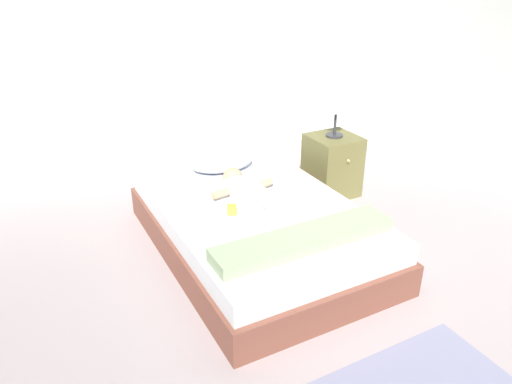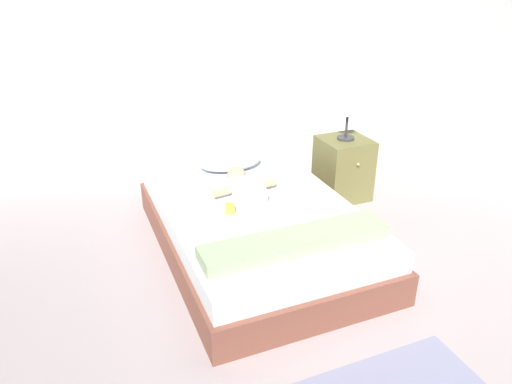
{
  "view_description": "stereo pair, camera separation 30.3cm",
  "coord_description": "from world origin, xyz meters",
  "px_view_note": "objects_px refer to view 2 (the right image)",
  "views": [
    {
      "loc": [
        -1.67,
        -1.88,
        2.03
      ],
      "look_at": [
        -0.17,
        0.95,
        0.49
      ],
      "focal_mm": 33.87,
      "sensor_mm": 36.0,
      "label": 1
    },
    {
      "loc": [
        -1.39,
        -2.01,
        2.03
      ],
      "look_at": [
        -0.17,
        0.95,
        0.49
      ],
      "focal_mm": 33.87,
      "sensor_mm": 36.0,
      "label": 2
    }
  ],
  "objects_px": {
    "baby": "(245,187)",
    "lamp": "(348,110)",
    "toy_block": "(230,209)",
    "bed": "(256,227)",
    "toothbrush": "(265,187)",
    "nightstand": "(343,168)",
    "pillow": "(230,161)"
  },
  "relations": [
    {
      "from": "pillow",
      "to": "toothbrush",
      "type": "relative_size",
      "value": 3.92
    },
    {
      "from": "pillow",
      "to": "toy_block",
      "type": "xyz_separation_m",
      "value": [
        -0.28,
        -0.78,
        -0.03
      ]
    },
    {
      "from": "baby",
      "to": "nightstand",
      "type": "height_order",
      "value": "nightstand"
    },
    {
      "from": "baby",
      "to": "lamp",
      "type": "bearing_deg",
      "value": 18.24
    },
    {
      "from": "bed",
      "to": "toy_block",
      "type": "xyz_separation_m",
      "value": [
        -0.22,
        -0.05,
        0.23
      ]
    },
    {
      "from": "pillow",
      "to": "toothbrush",
      "type": "bearing_deg",
      "value": -75.71
    },
    {
      "from": "toothbrush",
      "to": "baby",
      "type": "bearing_deg",
      "value": -162.82
    },
    {
      "from": "bed",
      "to": "lamp",
      "type": "bearing_deg",
      "value": 26.56
    },
    {
      "from": "toy_block",
      "to": "lamp",
      "type": "bearing_deg",
      "value": 24.51
    },
    {
      "from": "baby",
      "to": "toothbrush",
      "type": "bearing_deg",
      "value": 17.18
    },
    {
      "from": "lamp",
      "to": "bed",
      "type": "bearing_deg",
      "value": -153.44
    },
    {
      "from": "nightstand",
      "to": "bed",
      "type": "bearing_deg",
      "value": -153.44
    },
    {
      "from": "nightstand",
      "to": "toy_block",
      "type": "distance_m",
      "value": 1.47
    },
    {
      "from": "baby",
      "to": "toothbrush",
      "type": "distance_m",
      "value": 0.21
    },
    {
      "from": "bed",
      "to": "nightstand",
      "type": "relative_size",
      "value": 3.62
    },
    {
      "from": "bed",
      "to": "baby",
      "type": "height_order",
      "value": "baby"
    },
    {
      "from": "pillow",
      "to": "nightstand",
      "type": "relative_size",
      "value": 0.97
    },
    {
      "from": "bed",
      "to": "pillow",
      "type": "relative_size",
      "value": 3.75
    },
    {
      "from": "baby",
      "to": "toy_block",
      "type": "relative_size",
      "value": 7.34
    },
    {
      "from": "baby",
      "to": "lamp",
      "type": "height_order",
      "value": "lamp"
    },
    {
      "from": "bed",
      "to": "pillow",
      "type": "bearing_deg",
      "value": 85.87
    },
    {
      "from": "bed",
      "to": "toy_block",
      "type": "height_order",
      "value": "toy_block"
    },
    {
      "from": "baby",
      "to": "bed",
      "type": "bearing_deg",
      "value": -84.58
    },
    {
      "from": "pillow",
      "to": "nightstand",
      "type": "distance_m",
      "value": 1.08
    },
    {
      "from": "toothbrush",
      "to": "nightstand",
      "type": "bearing_deg",
      "value": 18.46
    },
    {
      "from": "bed",
      "to": "toothbrush",
      "type": "height_order",
      "value": "toothbrush"
    },
    {
      "from": "pillow",
      "to": "baby",
      "type": "bearing_deg",
      "value": -97.3
    },
    {
      "from": "bed",
      "to": "lamp",
      "type": "distance_m",
      "value": 1.39
    },
    {
      "from": "pillow",
      "to": "lamp",
      "type": "distance_m",
      "value": 1.13
    },
    {
      "from": "baby",
      "to": "lamp",
      "type": "relative_size",
      "value": 1.72
    },
    {
      "from": "toy_block",
      "to": "nightstand",
      "type": "bearing_deg",
      "value": 24.5
    },
    {
      "from": "toothbrush",
      "to": "nightstand",
      "type": "height_order",
      "value": "nightstand"
    }
  ]
}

